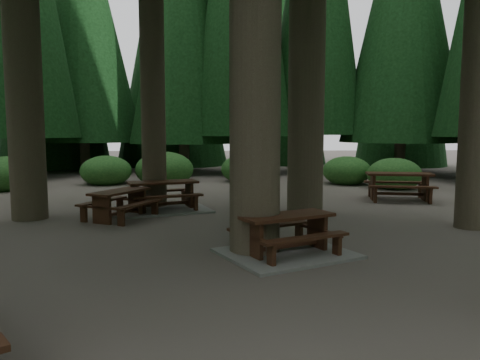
{
  "coord_description": "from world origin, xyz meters",
  "views": [
    {
      "loc": [
        0.18,
        -7.49,
        2.05
      ],
      "look_at": [
        0.61,
        1.46,
        1.1
      ],
      "focal_mm": 35.0,
      "sensor_mm": 36.0,
      "label": 1
    }
  ],
  "objects_px": {
    "picnic_table_a": "(287,242)",
    "picnic_table_c": "(163,201)",
    "picnic_table_b": "(120,200)",
    "picnic_table_d": "(399,182)"
  },
  "relations": [
    {
      "from": "picnic_table_a",
      "to": "picnic_table_c",
      "type": "bearing_deg",
      "value": 93.66
    },
    {
      "from": "picnic_table_b",
      "to": "picnic_table_d",
      "type": "xyz_separation_m",
      "value": [
        7.6,
        2.63,
        0.09
      ]
    },
    {
      "from": "picnic_table_b",
      "to": "picnic_table_c",
      "type": "height_order",
      "value": "picnic_table_c"
    },
    {
      "from": "picnic_table_a",
      "to": "picnic_table_c",
      "type": "height_order",
      "value": "picnic_table_c"
    },
    {
      "from": "picnic_table_b",
      "to": "picnic_table_d",
      "type": "bearing_deg",
      "value": -43.58
    },
    {
      "from": "picnic_table_c",
      "to": "picnic_table_d",
      "type": "distance_m",
      "value": 6.9
    },
    {
      "from": "picnic_table_a",
      "to": "picnic_table_b",
      "type": "height_order",
      "value": "picnic_table_a"
    },
    {
      "from": "picnic_table_d",
      "to": "picnic_table_b",
      "type": "bearing_deg",
      "value": -149.36
    },
    {
      "from": "picnic_table_a",
      "to": "picnic_table_c",
      "type": "relative_size",
      "value": 0.93
    },
    {
      "from": "picnic_table_a",
      "to": "picnic_table_b",
      "type": "distance_m",
      "value": 4.73
    }
  ]
}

